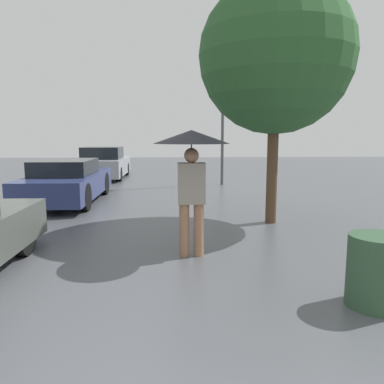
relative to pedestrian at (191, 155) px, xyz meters
name	(u,v)px	position (x,y,z in m)	size (l,w,h in m)	color
pedestrian	(191,155)	(0.00, 0.00, 0.00)	(1.08, 1.08, 1.83)	#9E7051
parked_car_middle	(68,182)	(-3.04, 4.69, -0.93)	(1.62, 4.13, 1.14)	navy
parked_car_farthest	(104,164)	(-3.12, 10.43, -0.87)	(1.76, 3.81, 1.31)	#9EA3A8
tree	(276,57)	(1.72, 2.06, 1.77)	(2.96, 2.96, 4.74)	brown
street_lamp	(223,101)	(1.53, 8.09, 1.49)	(0.24, 0.24, 5.06)	#515456
trash_bin	(377,271)	(1.81, -1.75, -1.10)	(0.59, 0.59, 0.75)	#2D4C33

